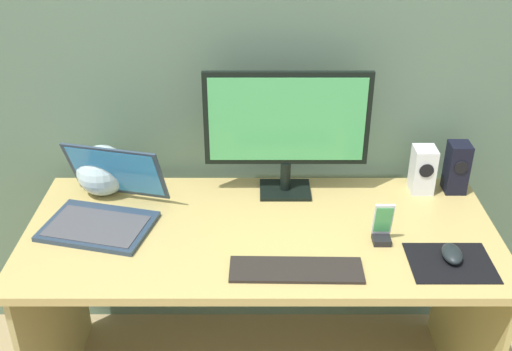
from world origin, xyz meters
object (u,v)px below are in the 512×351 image
(speaker_near_monitor, at_px, (423,170))
(monitor, at_px, (287,126))
(fishbowl, at_px, (103,170))
(speaker_right, at_px, (457,168))
(keyboard_external, at_px, (297,270))
(mouse, at_px, (452,254))
(laptop, at_px, (105,207))
(phone_in_dock, at_px, (383,229))

(speaker_near_monitor, bearing_deg, monitor, -178.83)
(monitor, xyz_separation_m, fishbowl, (-0.65, 0.00, -0.17))
(speaker_right, relative_size, speaker_near_monitor, 1.11)
(monitor, xyz_separation_m, speaker_near_monitor, (0.49, 0.01, -0.17))
(fishbowl, bearing_deg, keyboard_external, -34.86)
(speaker_near_monitor, distance_m, mouse, 0.42)
(fishbowl, relative_size, keyboard_external, 0.46)
(fishbowl, height_order, mouse, fishbowl)
(speaker_right, relative_size, keyboard_external, 0.47)
(speaker_right, distance_m, fishbowl, 1.25)
(speaker_right, bearing_deg, fishbowl, -179.61)
(speaker_near_monitor, distance_m, laptop, 1.11)
(mouse, relative_size, phone_in_dock, 0.72)
(speaker_near_monitor, relative_size, fishbowl, 0.93)
(laptop, distance_m, mouse, 1.11)
(monitor, height_order, keyboard_external, monitor)
(laptop, xyz_separation_m, phone_in_dock, (0.89, -0.12, 0.00))
(speaker_near_monitor, xyz_separation_m, fishbowl, (-1.13, -0.01, 0.00))
(phone_in_dock, bearing_deg, mouse, -25.83)
(speaker_right, bearing_deg, laptop, -171.00)
(speaker_near_monitor, distance_m, fishbowl, 1.13)
(speaker_right, distance_m, phone_in_dock, 0.45)
(monitor, distance_m, laptop, 0.66)
(mouse, distance_m, phone_in_dock, 0.22)
(laptop, relative_size, mouse, 4.07)
(monitor, bearing_deg, speaker_right, 0.95)
(speaker_right, bearing_deg, speaker_near_monitor, -179.97)
(monitor, distance_m, mouse, 0.67)
(fishbowl, distance_m, mouse, 1.20)
(keyboard_external, bearing_deg, monitor, 92.70)
(phone_in_dock, bearing_deg, keyboard_external, -151.15)
(monitor, bearing_deg, speaker_near_monitor, 1.17)
(laptop, bearing_deg, fishbowl, 103.02)
(keyboard_external, height_order, mouse, mouse)
(speaker_right, height_order, phone_in_dock, speaker_right)
(mouse, xyz_separation_m, phone_in_dock, (-0.20, 0.09, 0.03))
(mouse, bearing_deg, monitor, 143.52)
(keyboard_external, xyz_separation_m, mouse, (0.47, 0.06, 0.02))
(speaker_right, distance_m, keyboard_external, 0.76)
(monitor, height_order, mouse, monitor)
(speaker_near_monitor, relative_size, keyboard_external, 0.43)
(keyboard_external, bearing_deg, phone_in_dock, 29.84)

